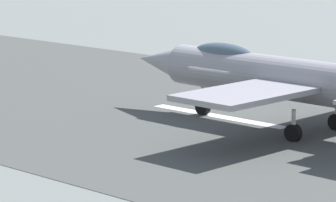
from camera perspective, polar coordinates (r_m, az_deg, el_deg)
The scene contains 3 objects.
ground_plane at distance 47.38m, azimuth 3.25°, elevation -0.96°, with size 400.00×400.00×0.00m, color slate.
runway_strip at distance 47.36m, azimuth 3.27°, elevation -0.95°, with size 240.00×26.00×0.02m.
fighter_jet at distance 44.50m, azimuth 6.64°, elevation 1.41°, with size 16.99×13.59×5.63m.
Camera 1 is at (-29.98, 35.45, 9.44)m, focal length 105.80 mm.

